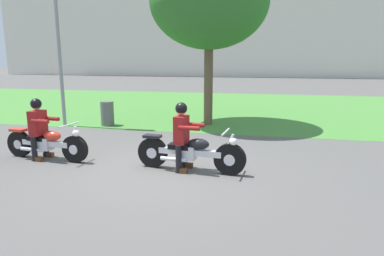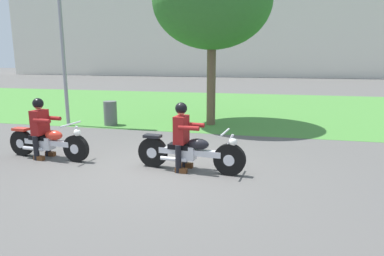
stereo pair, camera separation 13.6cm
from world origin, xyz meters
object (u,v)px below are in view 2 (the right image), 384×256
object	(u,v)px
rider_follow	(41,124)
rider_lead	(182,131)
tree_roadside	(212,1)
motorcycle_follow	(48,142)
trash_can	(110,113)
streetlight_pole	(64,19)
motorcycle_lead	(190,152)

from	to	relation	value
rider_follow	rider_lead	bearing A→B (deg)	3.92
tree_roadside	rider_follow	bearing A→B (deg)	-122.52
motorcycle_follow	rider_follow	world-z (taller)	rider_follow
tree_roadside	trash_can	size ratio (longest dim) A/B	6.82
rider_lead	streetlight_pole	distance (m)	6.63
motorcycle_lead	rider_follow	world-z (taller)	rider_follow
rider_lead	rider_follow	world-z (taller)	rider_lead
motorcycle_follow	trash_can	distance (m)	3.95
motorcycle_follow	trash_can	bearing A→B (deg)	101.74
motorcycle_lead	rider_follow	xyz separation A→B (m)	(-3.51, 0.13, 0.41)
motorcycle_follow	trash_can	xyz separation A→B (m)	(-0.41, 3.93, 0.03)
rider_lead	streetlight_pole	bearing A→B (deg)	148.83
motorcycle_lead	rider_lead	size ratio (longest dim) A/B	1.63
motorcycle_follow	rider_follow	size ratio (longest dim) A/B	1.53
tree_roadside	streetlight_pole	bearing A→B (deg)	-164.55
rider_follow	tree_roadside	bearing A→B (deg)	63.23
rider_follow	tree_roadside	distance (m)	6.55
trash_can	streetlight_pole	bearing A→B (deg)	-163.70
rider_lead	rider_follow	bearing A→B (deg)	-176.08
rider_follow	tree_roadside	world-z (taller)	tree_roadside
motorcycle_lead	trash_can	distance (m)	5.51
streetlight_pole	motorcycle_follow	bearing A→B (deg)	-64.71
tree_roadside	streetlight_pole	distance (m)	4.78
rider_follow	streetlight_pole	bearing A→B (deg)	118.90
motorcycle_lead	rider_lead	distance (m)	0.46
rider_follow	trash_can	distance (m)	3.94
trash_can	rider_follow	bearing A→B (deg)	-86.41
rider_follow	motorcycle_follow	bearing A→B (deg)	-0.88
trash_can	tree_roadside	bearing A→B (deg)	15.12
rider_lead	motorcycle_lead	bearing A→B (deg)	-0.83
motorcycle_lead	streetlight_pole	size ratio (longest dim) A/B	0.41
motorcycle_follow	tree_roadside	xyz separation A→B (m)	(2.89, 4.82, 3.67)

